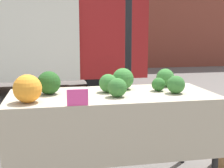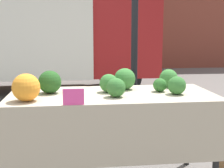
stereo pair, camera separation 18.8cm
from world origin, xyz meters
The scene contains 13 objects.
tent_pole centered at (0.33, 0.79, 1.14)m, with size 0.07×0.07×2.28m.
parked_truck centered at (-1.42, 4.25, 1.41)m, with size 5.28×1.80×2.63m.
market_table centered at (0.00, -0.06, 0.68)m, with size 1.67×0.74×0.79m.
orange_cauliflower centered at (-0.65, -0.20, 0.89)m, with size 0.20×0.20×0.20m.
romanesco_head centered at (-0.66, 0.04, 0.86)m, with size 0.16×0.16×0.13m.
broccoli_head_0 centered at (0.41, 0.04, 0.85)m, with size 0.11×0.11×0.11m.
broccoli_head_1 centered at (-0.02, 0.06, 0.87)m, with size 0.15×0.15×0.15m.
broccoli_head_2 centered at (-0.50, 0.08, 0.89)m, with size 0.19×0.19×0.19m.
broccoli_head_3 centered at (0.13, 0.17, 0.88)m, with size 0.19×0.19×0.19m.
broccoli_head_4 centered at (0.51, -0.09, 0.86)m, with size 0.15×0.15×0.15m.
broccoli_head_5 centered at (0.54, 0.23, 0.87)m, with size 0.16×0.16×0.16m.
broccoli_head_6 centered at (0.02, -0.13, 0.87)m, with size 0.15×0.15×0.15m.
price_sign centered at (-0.31, -0.36, 0.85)m, with size 0.15×0.01×0.11m.
Camera 2 is at (-0.29, -2.47, 1.30)m, focal length 50.00 mm.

